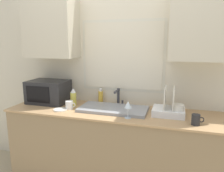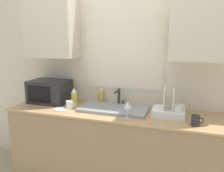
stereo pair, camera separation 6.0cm
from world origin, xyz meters
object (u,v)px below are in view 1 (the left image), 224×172
at_px(dish_rack, 170,109).
at_px(mug_near_sink, 69,105).
at_px(soap_bottle, 101,97).
at_px(wine_glass, 128,105).
at_px(faucet, 118,96).
at_px(spray_bottle, 73,97).
at_px(microwave, 48,92).

bearing_deg(dish_rack, mug_near_sink, -174.23).
height_order(soap_bottle, wine_glass, soap_bottle).
relative_size(faucet, spray_bottle, 0.96).
xyz_separation_m(spray_bottle, mug_near_sink, (0.02, -0.14, -0.05)).
bearing_deg(microwave, faucet, 7.56).
distance_m(soap_bottle, mug_near_sink, 0.41).
xyz_separation_m(microwave, spray_bottle, (0.35, -0.03, -0.04)).
bearing_deg(faucet, dish_rack, -16.70).
bearing_deg(faucet, soap_bottle, 170.27).
xyz_separation_m(dish_rack, wine_glass, (-0.39, -0.21, 0.07)).
bearing_deg(microwave, spray_bottle, -5.27).
height_order(mug_near_sink, wine_glass, wine_glass).
relative_size(soap_bottle, wine_glass, 1.07).
height_order(microwave, wine_glass, microwave).
bearing_deg(soap_bottle, dish_rack, -14.77).
distance_m(soap_bottle, wine_glass, 0.61).
xyz_separation_m(faucet, spray_bottle, (-0.50, -0.15, -0.02)).
distance_m(microwave, wine_glass, 1.09).
xyz_separation_m(microwave, soap_bottle, (0.62, 0.15, -0.06)).
relative_size(microwave, spray_bottle, 2.23).
bearing_deg(spray_bottle, microwave, 174.73).
distance_m(dish_rack, mug_near_sink, 1.08).
distance_m(faucet, dish_rack, 0.62).
height_order(microwave, dish_rack, dish_rack).
distance_m(dish_rack, soap_bottle, 0.85).
height_order(dish_rack, soap_bottle, dish_rack).
bearing_deg(wine_glass, dish_rack, 28.19).
bearing_deg(mug_near_sink, dish_rack, 5.77).
relative_size(faucet, wine_glass, 1.18).
bearing_deg(dish_rack, faucet, 163.30).
xyz_separation_m(faucet, wine_glass, (0.20, -0.38, 0.01)).
height_order(dish_rack, spray_bottle, dish_rack).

